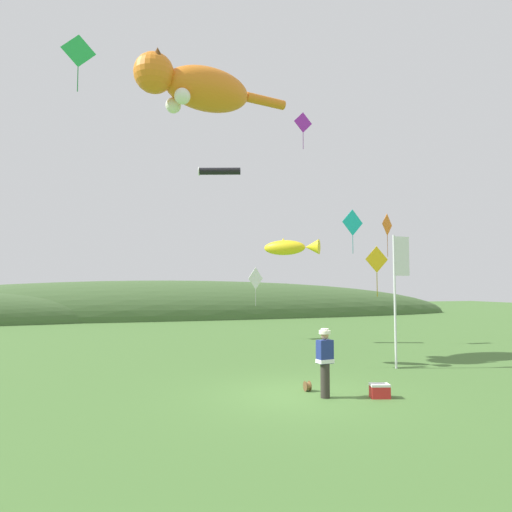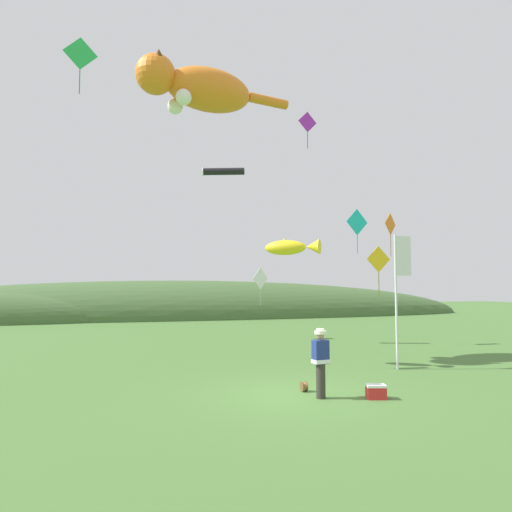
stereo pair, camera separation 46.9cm
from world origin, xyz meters
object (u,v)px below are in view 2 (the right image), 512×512
(kite_spool, at_px, (304,386))
(festival_banner_pole, at_px, (399,280))
(kite_tube_streamer, at_px, (223,171))
(kite_giant_cat, at_px, (198,88))
(kite_diamond_gold, at_px, (378,260))
(kite_diamond_violet, at_px, (307,122))
(picnic_cooler, at_px, (376,392))
(kite_diamond_green, at_px, (80,54))
(festival_attendant, at_px, (321,361))
(kite_diamond_white, at_px, (260,279))
(kite_diamond_teal, at_px, (357,222))
(kite_diamond_orange, at_px, (390,225))
(kite_fish_windsock, at_px, (291,247))

(kite_spool, xyz_separation_m, festival_banner_pole, (4.49, 2.27, 2.94))
(festival_banner_pole, bearing_deg, kite_tube_streamer, 118.78)
(kite_giant_cat, relative_size, kite_diamond_gold, 3.51)
(kite_spool, bearing_deg, kite_diamond_violet, 67.34)
(picnic_cooler, xyz_separation_m, festival_banner_pole, (3.00, 3.51, 2.89))
(kite_giant_cat, height_order, kite_diamond_green, kite_giant_cat)
(kite_giant_cat, bearing_deg, kite_tube_streamer, 66.75)
(festival_attendant, relative_size, kite_tube_streamer, 0.82)
(kite_diamond_gold, bearing_deg, picnic_cooler, -121.65)
(festival_attendant, relative_size, kite_diamond_white, 0.84)
(kite_diamond_white, bearing_deg, kite_diamond_teal, -40.74)
(festival_attendant, xyz_separation_m, kite_diamond_gold, (4.21, 4.24, 2.91))
(kite_tube_streamer, bearing_deg, kite_diamond_green, -138.99)
(festival_banner_pole, bearing_deg, kite_diamond_orange, 63.24)
(festival_attendant, distance_m, kite_diamond_gold, 6.64)
(kite_diamond_violet, bearing_deg, kite_giant_cat, -147.28)
(kite_tube_streamer, height_order, kite_diamond_teal, kite_tube_streamer)
(kite_tube_streamer, xyz_separation_m, kite_diamond_green, (-6.36, -5.53, 2.54))
(kite_giant_cat, distance_m, kite_diamond_teal, 9.98)
(kite_diamond_green, distance_m, kite_diamond_orange, 13.69)
(kite_diamond_orange, distance_m, kite_diamond_gold, 2.67)
(kite_spool, height_order, festival_banner_pole, festival_banner_pole)
(kite_diamond_violet, bearing_deg, festival_attendant, -110.50)
(picnic_cooler, relative_size, kite_fish_windsock, 0.27)
(kite_tube_streamer, height_order, kite_diamond_white, kite_tube_streamer)
(kite_diamond_green, bearing_deg, kite_diamond_white, 38.28)
(festival_attendant, height_order, kite_diamond_gold, kite_diamond_gold)
(kite_spool, bearing_deg, kite_diamond_gold, 38.11)
(kite_diamond_violet, xyz_separation_m, kite_diamond_white, (-2.14, 1.71, -8.35))
(kite_diamond_teal, bearing_deg, kite_diamond_white, 139.26)
(kite_spool, height_order, kite_diamond_green, kite_diamond_green)
(kite_diamond_green, xyz_separation_m, kite_diamond_orange, (12.38, -0.27, -5.83))
(kite_fish_windsock, distance_m, kite_diamond_orange, 4.98)
(picnic_cooler, height_order, kite_diamond_green, kite_diamond_green)
(festival_attendant, bearing_deg, kite_diamond_teal, 57.15)
(picnic_cooler, relative_size, kite_diamond_gold, 0.29)
(festival_attendant, bearing_deg, kite_tube_streamer, 91.59)
(kite_giant_cat, height_order, kite_diamond_teal, kite_giant_cat)
(picnic_cooler, bearing_deg, kite_fish_windsock, 94.25)
(festival_attendant, distance_m, festival_banner_pole, 5.73)
(kite_diamond_violet, bearing_deg, picnic_cooler, -103.79)
(kite_diamond_green, xyz_separation_m, kite_diamond_violet, (10.88, 5.18, 0.35))
(kite_spool, relative_size, kite_diamond_green, 0.13)
(kite_giant_cat, bearing_deg, festival_attendant, -72.38)
(kite_tube_streamer, distance_m, kite_diamond_green, 8.80)
(kite_tube_streamer, xyz_separation_m, kite_diamond_orange, (6.02, -5.80, -3.29))
(kite_diamond_teal, xyz_separation_m, kite_diamond_white, (-4.05, 3.49, -2.78))
(festival_banner_pole, height_order, kite_tube_streamer, kite_tube_streamer)
(kite_tube_streamer, xyz_separation_m, kite_diamond_violet, (4.52, -0.34, 2.89))
(kite_spool, xyz_separation_m, kite_diamond_teal, (6.25, 8.64, 5.92))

